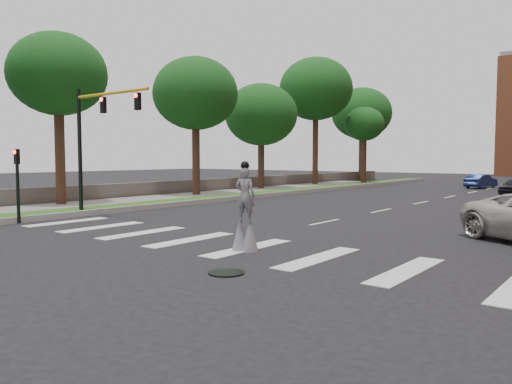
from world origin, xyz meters
name	(u,v)px	position (x,y,z in m)	size (l,w,h in m)	color
ground_plane	(197,248)	(0.00, 0.00, 0.00)	(160.00, 160.00, 0.00)	black
grass_median	(273,193)	(-11.50, 20.00, 0.12)	(2.00, 60.00, 0.25)	#245217
median_curb	(285,193)	(-10.45, 20.00, 0.14)	(0.20, 60.00, 0.28)	gray
sidewalk_left	(146,200)	(-14.50, 10.00, 0.09)	(4.00, 60.00, 0.18)	slate
stone_wall	(236,184)	(-17.00, 22.00, 0.55)	(0.50, 56.00, 1.10)	#514C45
manhole	(226,273)	(3.00, -2.00, 0.02)	(0.90, 0.90, 0.04)	black
traffic_signal	(94,130)	(-9.78, 3.00, 4.15)	(5.30, 0.23, 6.20)	black
secondary_signal	(18,179)	(-10.30, -0.50, 1.95)	(0.25, 0.21, 3.23)	black
stilt_performer	(245,216)	(1.48, 0.60, 1.07)	(0.82, 0.62, 2.76)	#382116
car_mid	(481,181)	(-0.82, 38.01, 0.65)	(1.37, 3.94, 1.30)	navy
tree_1	(58,75)	(-15.49, 4.59, 7.53)	(5.52, 5.52, 9.94)	#382116
tree_2	(195,94)	(-14.59, 14.72, 7.40)	(6.14, 6.14, 10.05)	#382116
tree_3	(261,115)	(-15.35, 23.48, 6.53)	(6.31, 6.31, 9.24)	#382116
tree_4	(316,89)	(-15.06, 32.08, 9.61)	(7.31, 7.31, 12.76)	#382116
tree_5	(362,113)	(-16.13, 44.53, 8.14)	(7.22, 7.22, 11.24)	#382116
tree_6	(364,125)	(-11.94, 36.58, 6.20)	(4.10, 4.10, 8.04)	#382116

